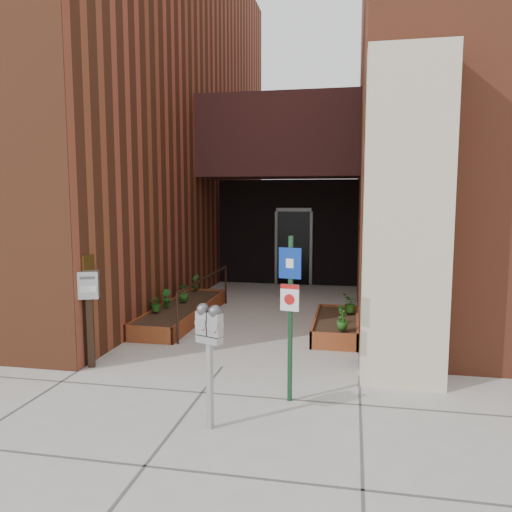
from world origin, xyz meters
The scene contains 15 objects.
ground centered at (0.00, 0.00, 0.00)m, with size 80.00×80.00×0.00m, color #9E9991.
architecture centered at (-0.18, 6.89, 4.98)m, with size 20.00×14.60×10.00m.
planter_left centered at (-1.55, 2.70, 0.13)m, with size 0.90×3.60×0.30m.
planter_right centered at (1.60, 2.20, 0.13)m, with size 0.80×2.20×0.30m.
handrail centered at (-1.05, 2.65, 0.75)m, with size 0.04×3.34×0.90m.
parking_meter centered at (0.39, -1.93, 1.07)m, with size 0.32×0.21×1.38m.
sign_post centered at (1.14, -1.03, 1.26)m, with size 0.28×0.09×2.05m.
payment_dropbox centered at (-1.90, -0.36, 1.04)m, with size 0.34×0.30×1.44m.
shrub_left_a centered at (-1.85, 2.04, 0.46)m, with size 0.29×0.29×0.32m, color #24621C.
shrub_left_b centered at (-1.83, 2.49, 0.47)m, with size 0.19×0.19×0.35m, color #1D601B.
shrub_left_c centered at (-1.65, 3.04, 0.48)m, with size 0.20×0.20×0.36m, color #225D1A.
shrub_left_d centered at (-1.79, 4.30, 0.49)m, with size 0.20×0.20×0.37m, color #215E1B.
shrub_right_a centered at (1.73, 1.34, 0.48)m, with size 0.20×0.20×0.36m, color #235719.
shrub_right_b centered at (1.70, 1.93, 0.45)m, with size 0.16×0.16×0.30m, color #1C5518.
shrub_right_c centered at (1.85, 2.63, 0.48)m, with size 0.33×0.33×0.37m, color #235C1A.
Camera 1 is at (1.87, -6.92, 2.51)m, focal length 35.00 mm.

